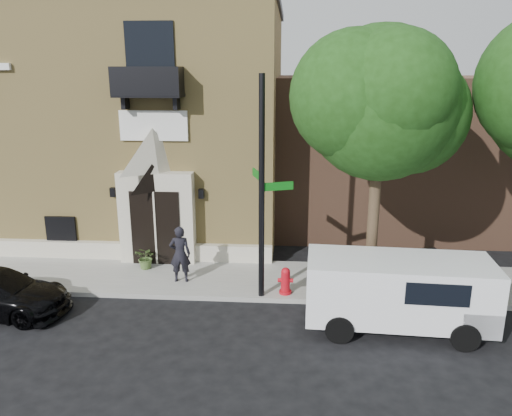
{
  "coord_description": "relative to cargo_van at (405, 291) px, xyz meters",
  "views": [
    {
      "loc": [
        3.59,
        -13.53,
        6.75
      ],
      "look_at": [
        2.49,
        2.0,
        2.37
      ],
      "focal_mm": 35.0,
      "sensor_mm": 36.0,
      "label": 1
    }
  ],
  "objects": [
    {
      "name": "pedestrian_near",
      "position": [
        -6.52,
        2.32,
        -0.02
      ],
      "size": [
        0.71,
        0.5,
        1.84
      ],
      "primitive_type": "imported",
      "rotation": [
        0.0,
        0.0,
        3.23
      ],
      "color": "black",
      "rests_on": "sidewalk"
    },
    {
      "name": "street_tree_left",
      "position": [
        -0.64,
        1.6,
        4.77
      ],
      "size": [
        4.97,
        4.38,
        7.77
      ],
      "color": "#38281C",
      "rests_on": "sidewalk"
    },
    {
      "name": "ground",
      "position": [
        -6.66,
        1.25,
        -1.09
      ],
      "size": [
        120.0,
        120.0,
        0.0
      ],
      "primitive_type": "plane",
      "color": "black",
      "rests_on": "ground"
    },
    {
      "name": "cargo_van",
      "position": [
        0.0,
        0.0,
        0.0
      ],
      "size": [
        4.91,
        2.26,
        1.96
      ],
      "rotation": [
        0.0,
        0.0,
        -0.06
      ],
      "color": "white",
      "rests_on": "ground"
    },
    {
      "name": "street_sign",
      "position": [
        -3.87,
        1.48,
        2.31
      ],
      "size": [
        1.23,
        0.99,
        6.47
      ],
      "rotation": [
        0.0,
        0.0,
        0.33
      ],
      "color": "black",
      "rests_on": "sidewalk"
    },
    {
      "name": "church",
      "position": [
        -9.65,
        9.2,
        3.54
      ],
      "size": [
        12.2,
        11.01,
        9.3
      ],
      "color": "tan",
      "rests_on": "ground"
    },
    {
      "name": "neighbour_building",
      "position": [
        5.34,
        10.25,
        2.11
      ],
      "size": [
        18.0,
        8.0,
        6.4
      ],
      "primitive_type": "cube",
      "color": "brown",
      "rests_on": "ground"
    },
    {
      "name": "sidewalk",
      "position": [
        -5.66,
        2.75,
        -1.02
      ],
      "size": [
        42.0,
        3.0,
        0.15
      ],
      "primitive_type": "cube",
      "color": "gray",
      "rests_on": "ground"
    },
    {
      "name": "planter",
      "position": [
        -7.91,
        3.26,
        -0.55
      ],
      "size": [
        0.88,
        0.82,
        0.79
      ],
      "primitive_type": "imported",
      "rotation": [
        0.0,
        0.0,
        -0.35
      ],
      "color": "#4A662F",
      "rests_on": "sidewalk"
    },
    {
      "name": "dumpster",
      "position": [
        0.63,
        1.85,
        -0.31
      ],
      "size": [
        2.11,
        1.5,
        1.25
      ],
      "rotation": [
        0.0,
        0.0,
        0.23
      ],
      "color": "#0E3614",
      "rests_on": "sidewalk"
    },
    {
      "name": "fire_hydrant",
      "position": [
        -3.16,
        1.65,
        -0.54
      ],
      "size": [
        0.47,
        0.38,
        0.83
      ],
      "color": "#B10D18",
      "rests_on": "sidewalk"
    }
  ]
}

